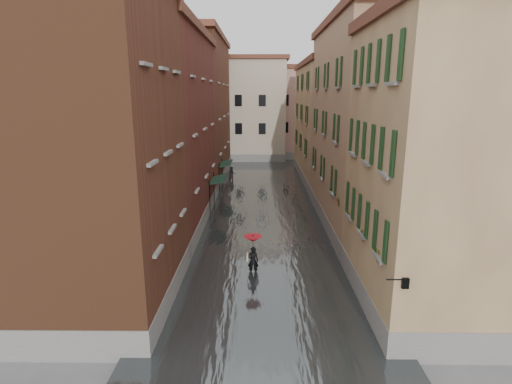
{
  "coord_description": "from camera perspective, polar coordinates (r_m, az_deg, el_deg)",
  "views": [
    {
      "loc": [
        -0.3,
        -17.72,
        8.88
      ],
      "look_at": [
        -0.52,
        5.99,
        3.0
      ],
      "focal_mm": 28.0,
      "sensor_mm": 36.0,
      "label": 1
    }
  ],
  "objects": [
    {
      "name": "building_right_mid",
      "position": [
        27.8,
        15.94,
        8.49
      ],
      "size": [
        6.0,
        14.0,
        13.0
      ],
      "primitive_type": "cube",
      "color": "#A07D61",
      "rests_on": "ground"
    },
    {
      "name": "building_left_far",
      "position": [
        42.29,
        -8.74,
        11.22
      ],
      "size": [
        6.0,
        16.0,
        14.0
      ],
      "primitive_type": "cube",
      "color": "brown",
      "rests_on": "ground"
    },
    {
      "name": "building_end_pink",
      "position": [
        58.13,
        6.89,
        10.99
      ],
      "size": [
        10.0,
        9.0,
        12.0
      ],
      "primitive_type": "cube",
      "color": "tan",
      "rests_on": "ground"
    },
    {
      "name": "building_end_cream",
      "position": [
        55.83,
        -2.27,
        11.47
      ],
      "size": [
        12.0,
        9.0,
        13.0
      ],
      "primitive_type": "cube",
      "color": "#BCB095",
      "rests_on": "ground"
    },
    {
      "name": "pedestrian_main",
      "position": [
        19.97,
        -0.44,
        -8.47
      ],
      "size": [
        0.93,
        0.93,
        2.06
      ],
      "color": "black",
      "rests_on": "ground"
    },
    {
      "name": "building_left_near",
      "position": [
        17.25,
        -22.41,
        4.96
      ],
      "size": [
        6.0,
        8.0,
        13.0
      ],
      "primitive_type": "cube",
      "color": "brown",
      "rests_on": "ground"
    },
    {
      "name": "building_right_near",
      "position": [
        17.61,
        25.04,
        2.38
      ],
      "size": [
        6.0,
        8.0,
        11.5
      ],
      "primitive_type": "cube",
      "color": "#906A4A",
      "rests_on": "ground"
    },
    {
      "name": "window_planters",
      "position": [
        19.53,
        13.61,
        -2.43
      ],
      "size": [
        0.59,
        10.45,
        0.84
      ],
      "color": "brown",
      "rests_on": "ground"
    },
    {
      "name": "building_left_mid",
      "position": [
        27.67,
        -13.61,
        8.09
      ],
      "size": [
        6.0,
        14.0,
        12.5
      ],
      "primitive_type": "cube",
      "color": "maroon",
      "rests_on": "ground"
    },
    {
      "name": "pedestrian_far",
      "position": [
        41.17,
        -3.44,
        2.54
      ],
      "size": [
        0.85,
        0.73,
        1.53
      ],
      "primitive_type": "imported",
      "rotation": [
        0.0,
        0.0,
        0.22
      ],
      "color": "black",
      "rests_on": "ground"
    },
    {
      "name": "awning_far",
      "position": [
        37.28,
        -4.37,
        3.99
      ],
      "size": [
        1.09,
        3.19,
        2.8
      ],
      "color": "black",
      "rests_on": "ground"
    },
    {
      "name": "building_right_far",
      "position": [
        42.47,
        10.59,
        9.47
      ],
      "size": [
        6.0,
        16.0,
        11.5
      ],
      "primitive_type": "cube",
      "color": "#906A4A",
      "rests_on": "ground"
    },
    {
      "name": "wall_lantern",
      "position": [
        13.9,
        20.41,
        -12.0
      ],
      "size": [
        0.71,
        0.22,
        0.35
      ],
      "color": "black",
      "rests_on": "ground"
    },
    {
      "name": "floodwater",
      "position": [
        31.95,
        1.06,
        -2.03
      ],
      "size": [
        10.0,
        60.0,
        0.2
      ],
      "primitive_type": "cube",
      "color": "#3F4446",
      "rests_on": "ground"
    },
    {
      "name": "ground",
      "position": [
        19.82,
        1.38,
        -12.69
      ],
      "size": [
        120.0,
        120.0,
        0.0
      ],
      "primitive_type": "plane",
      "color": "slate",
      "rests_on": "ground"
    },
    {
      "name": "awning_near",
      "position": [
        30.38,
        -5.49,
        1.67
      ],
      "size": [
        1.09,
        2.91,
        2.8
      ],
      "color": "black",
      "rests_on": "ground"
    }
  ]
}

